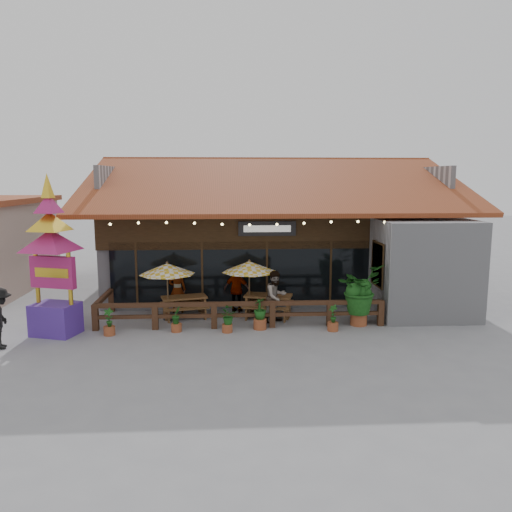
{
  "coord_description": "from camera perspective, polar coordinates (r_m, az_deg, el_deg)",
  "views": [
    {
      "loc": [
        -2.05,
        -17.09,
        5.09
      ],
      "look_at": [
        -0.94,
        1.5,
        2.19
      ],
      "focal_mm": 35.0,
      "sensor_mm": 36.0,
      "label": 1
    }
  ],
  "objects": [
    {
      "name": "patio_railing",
      "position": [
        17.41,
        -3.98,
        -6.06
      ],
      "size": [
        10.0,
        2.6,
        0.92
      ],
      "color": "#442818",
      "rests_on": "ground"
    },
    {
      "name": "thai_sign_tower",
      "position": [
        17.31,
        -22.38,
        1.21
      ],
      "size": [
        2.61,
        2.61,
        5.65
      ],
      "color": "#4C2895",
      "rests_on": "ground"
    },
    {
      "name": "ground",
      "position": [
        17.95,
        3.32,
        -7.63
      ],
      "size": [
        100.0,
        100.0,
        0.0
      ],
      "primitive_type": "plane",
      "color": "gray",
      "rests_on": "ground"
    },
    {
      "name": "planter_b",
      "position": [
        17.03,
        -9.1,
        -7.27
      ],
      "size": [
        0.36,
        0.4,
        0.87
      ],
      "color": "brown",
      "rests_on": "ground"
    },
    {
      "name": "planter_a",
      "position": [
        17.15,
        -16.45,
        -7.45
      ],
      "size": [
        0.37,
        0.37,
        0.91
      ],
      "color": "brown",
      "rests_on": "ground"
    },
    {
      "name": "umbrella_left",
      "position": [
        18.18,
        -10.12,
        -1.48
      ],
      "size": [
        2.43,
        2.43,
        2.15
      ],
      "color": "brown",
      "rests_on": "ground"
    },
    {
      "name": "picnic_table_right",
      "position": [
        18.58,
        1.42,
        -5.26
      ],
      "size": [
        2.03,
        1.86,
        0.83
      ],
      "color": "brown",
      "rests_on": "ground"
    },
    {
      "name": "planter_c",
      "position": [
        16.76,
        -3.31,
        -7.12
      ],
      "size": [
        0.69,
        0.68,
        0.86
      ],
      "color": "brown",
      "rests_on": "ground"
    },
    {
      "name": "diner_b",
      "position": [
        17.81,
        2.28,
        -4.66
      ],
      "size": [
        1.15,
        1.1,
        1.86
      ],
      "primitive_type": "imported",
      "rotation": [
        0.0,
        0.0,
        0.61
      ],
      "color": "#3C2613",
      "rests_on": "ground"
    },
    {
      "name": "planter_e",
      "position": [
        17.12,
        8.8,
        -7.22
      ],
      "size": [
        0.37,
        0.39,
        0.91
      ],
      "color": "brown",
      "rests_on": "ground"
    },
    {
      "name": "pedestrian",
      "position": [
        16.94,
        -27.18,
        -6.35
      ],
      "size": [
        1.0,
        1.35,
        1.87
      ],
      "primitive_type": "imported",
      "rotation": [
        0.0,
        0.0,
        1.85
      ],
      "color": "black",
      "rests_on": "ground"
    },
    {
      "name": "restaurant_building",
      "position": [
        23.99,
        2.15,
        1.94
      ],
      "size": [
        15.5,
        14.73,
        6.09
      ],
      "color": "#B6B5BB",
      "rests_on": "ground"
    },
    {
      "name": "tropical_plant",
      "position": [
        17.73,
        11.76,
        -3.87
      ],
      "size": [
        2.08,
        2.05,
        2.17
      ],
      "color": "brown",
      "rests_on": "ground"
    },
    {
      "name": "diner_a",
      "position": [
        19.3,
        -8.98,
        -3.82
      ],
      "size": [
        0.67,
        0.45,
        1.79
      ],
      "primitive_type": "imported",
      "rotation": [
        0.0,
        0.0,
        3.1
      ],
      "color": "#3C2613",
      "rests_on": "ground"
    },
    {
      "name": "umbrella_right",
      "position": [
        18.24,
        -0.77,
        -1.25
      ],
      "size": [
        2.25,
        2.25,
        2.17
      ],
      "color": "brown",
      "rests_on": "ground"
    },
    {
      "name": "diner_c",
      "position": [
        19.16,
        -2.18,
        -3.83
      ],
      "size": [
        1.12,
        0.78,
        1.77
      ],
      "primitive_type": "imported",
      "rotation": [
        0.0,
        0.0,
        2.76
      ],
      "color": "#3C2613",
      "rests_on": "ground"
    },
    {
      "name": "picnic_table_left",
      "position": [
        18.72,
        -8.19,
        -5.35
      ],
      "size": [
        1.92,
        1.75,
        0.78
      ],
      "color": "brown",
      "rests_on": "ground"
    },
    {
      "name": "planter_d",
      "position": [
        17.08,
        0.46,
        -6.65
      ],
      "size": [
        0.58,
        0.58,
        1.09
      ],
      "color": "brown",
      "rests_on": "ground"
    }
  ]
}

